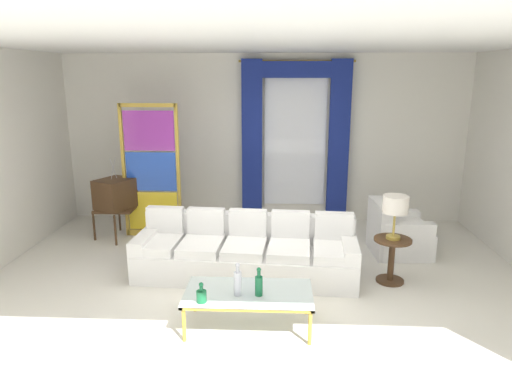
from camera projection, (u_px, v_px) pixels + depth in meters
name	position (u px, v px, depth m)	size (l,w,h in m)	color
ground_plane	(257.00, 290.00, 5.81)	(16.00, 16.00, 0.00)	silver
wall_rear	(264.00, 139.00, 8.39)	(8.00, 0.12, 3.00)	white
ceiling_slab	(260.00, 43.00, 5.83)	(8.00, 7.60, 0.04)	white
curtained_window	(295.00, 127.00, 8.15)	(2.00, 0.17, 2.70)	white
couch_white_long	(246.00, 253.00, 6.21)	(2.97, 1.12, 0.86)	white
coffee_table	(248.00, 294.00, 4.88)	(1.35, 0.70, 0.41)	silver
bottle_blue_decanter	(201.00, 295.00, 4.64)	(0.10, 0.10, 0.21)	#196B3D
bottle_crystal_tall	(238.00, 282.00, 4.77)	(0.08, 0.08, 0.36)	silver
bottle_amber_squat	(259.00, 284.00, 4.76)	(0.08, 0.08, 0.31)	#196B3D
vintage_tv	(115.00, 195.00, 7.51)	(0.72, 0.75, 1.35)	#472D19
armchair_white	(396.00, 235.00, 6.96)	(0.86, 0.86, 0.80)	white
stained_glass_divider	(151.00, 174.00, 7.53)	(0.95, 0.05, 2.20)	gold
peacock_figurine	(172.00, 232.00, 7.28)	(0.44, 0.60, 0.50)	beige
round_side_table	(392.00, 256.00, 5.97)	(0.48, 0.48, 0.59)	#472D19
table_lamp_brass	(395.00, 206.00, 5.80)	(0.32, 0.32, 0.57)	#B29338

